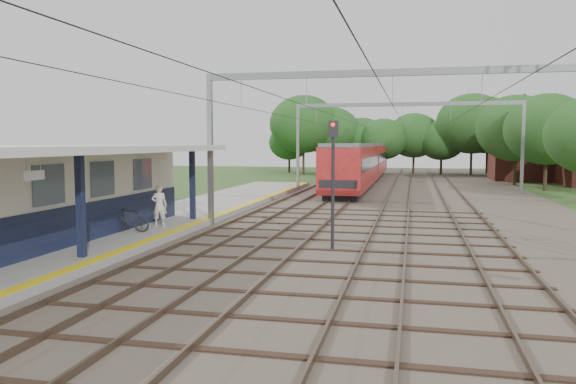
% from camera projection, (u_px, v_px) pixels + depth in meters
% --- Properties ---
extents(ground, '(160.00, 160.00, 0.00)m').
position_uv_depth(ground, '(182.00, 353.00, 10.37)').
color(ground, '#2D4C1E').
rests_on(ground, ground).
extents(ballast_bed, '(18.00, 90.00, 0.10)m').
position_uv_depth(ballast_bed, '(411.00, 199.00, 38.66)').
color(ballast_bed, '#473D33').
rests_on(ballast_bed, ground).
extents(platform, '(5.00, 52.00, 0.35)m').
position_uv_depth(platform, '(152.00, 224.00, 25.60)').
color(platform, gray).
rests_on(platform, ground).
extents(yellow_stripe, '(0.45, 52.00, 0.01)m').
position_uv_depth(yellow_stripe, '(198.00, 222.00, 25.09)').
color(yellow_stripe, yellow).
rests_on(yellow_stripe, platform).
extents(station_building, '(3.41, 18.00, 3.40)m').
position_uv_depth(station_building, '(19.00, 198.00, 18.93)').
color(station_building, beige).
rests_on(station_building, platform).
extents(canopy, '(6.40, 20.00, 3.44)m').
position_uv_depth(canopy, '(25.00, 151.00, 17.58)').
color(canopy, '#101732').
rests_on(canopy, platform).
extents(rail_tracks, '(11.80, 88.00, 0.15)m').
position_uv_depth(rail_tracks, '(374.00, 196.00, 39.20)').
color(rail_tracks, brown).
rests_on(rail_tracks, ballast_bed).
extents(catenary_system, '(17.22, 88.00, 7.00)m').
position_uv_depth(catenary_system, '(402.00, 116.00, 33.73)').
color(catenary_system, gray).
rests_on(catenary_system, ground).
extents(tree_band, '(31.72, 30.88, 8.82)m').
position_uv_depth(tree_band, '(412.00, 134.00, 64.64)').
color(tree_band, '#382619').
rests_on(tree_band, ground).
extents(house_far, '(8.00, 6.12, 8.66)m').
position_uv_depth(house_far, '(533.00, 149.00, 57.16)').
color(house_far, brown).
rests_on(house_far, ground).
extents(person, '(0.74, 0.57, 1.80)m').
position_uv_depth(person, '(159.00, 205.00, 23.72)').
color(person, white).
rests_on(person, platform).
extents(bicycle, '(1.61, 0.63, 0.94)m').
position_uv_depth(bicycle, '(130.00, 220.00, 22.25)').
color(bicycle, black).
rests_on(bicycle, platform).
extents(train, '(2.86, 35.60, 3.76)m').
position_uv_depth(train, '(363.00, 162.00, 52.57)').
color(train, black).
rests_on(train, ballast_bed).
extents(signal_post, '(0.37, 0.32, 4.66)m').
position_uv_depth(signal_post, '(333.00, 168.00, 19.78)').
color(signal_post, black).
rests_on(signal_post, ground).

